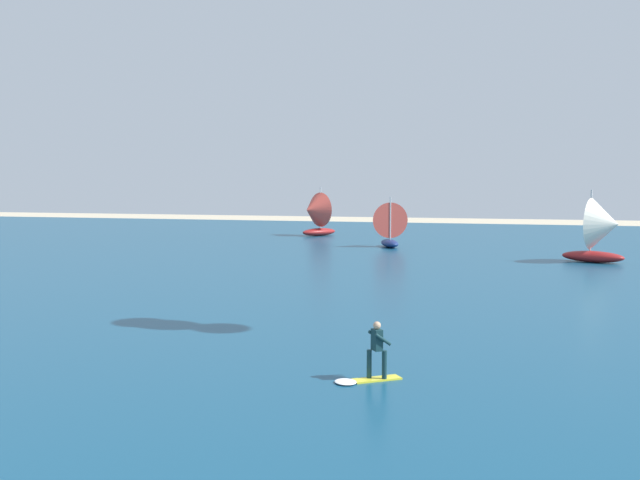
% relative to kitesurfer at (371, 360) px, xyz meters
% --- Properties ---
extents(ocean, '(160.00, 90.00, 0.10)m').
position_rel_kitesurfer_xyz_m(ocean, '(-3.01, 33.59, -0.65)').
color(ocean, navy).
rests_on(ocean, ground).
extents(kitesurfer, '(1.91, 1.61, 1.67)m').
position_rel_kitesurfer_xyz_m(kitesurfer, '(0.00, 0.00, 0.00)').
color(kitesurfer, yellow).
rests_on(kitesurfer, ocean).
extents(sailboat_mid_right, '(4.16, 4.49, 4.99)m').
position_rel_kitesurfer_xyz_m(sailboat_mid_right, '(-16.45, 51.84, 1.68)').
color(sailboat_mid_right, maroon).
rests_on(sailboat_mid_right, ocean).
extents(sailboat_center_horizon, '(4.45, 3.95, 4.99)m').
position_rel_kitesurfer_xyz_m(sailboat_center_horizon, '(9.29, 33.44, 1.68)').
color(sailboat_center_horizon, maroon).
rests_on(sailboat_center_horizon, ocean).
extents(sailboat_anchored_offshore, '(3.40, 3.79, 4.27)m').
position_rel_kitesurfer_xyz_m(sailboat_anchored_offshore, '(-7.04, 41.86, 1.35)').
color(sailboat_anchored_offshore, navy).
rests_on(sailboat_anchored_offshore, ocean).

